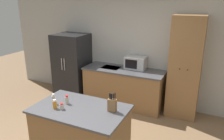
# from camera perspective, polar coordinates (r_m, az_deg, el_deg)

# --- Properties ---
(wall_back) EXTENTS (7.20, 0.06, 2.60)m
(wall_back) POSITION_cam_1_polar(r_m,az_deg,el_deg) (5.37, 5.36, 5.14)
(wall_back) COLOR #B2B2AD
(wall_back) RESTS_ON ground_plane
(refrigerator) EXTENTS (0.82, 0.75, 1.65)m
(refrigerator) POSITION_cam_1_polar(r_m,az_deg,el_deg) (5.84, -10.35, 1.18)
(refrigerator) COLOR black
(refrigerator) RESTS_ON ground_plane
(back_counter) EXTENTS (1.93, 0.71, 0.91)m
(back_counter) POSITION_cam_1_polar(r_m,az_deg,el_deg) (5.32, 3.03, -4.45)
(back_counter) COLOR olive
(back_counter) RESTS_ON ground_plane
(pantry_cabinet) EXTENTS (0.64, 0.53, 2.19)m
(pantry_cabinet) POSITION_cam_1_polar(r_m,az_deg,el_deg) (4.88, 18.55, 0.49)
(pantry_cabinet) COLOR olive
(pantry_cabinet) RESTS_ON ground_plane
(kitchen_island) EXTENTS (1.45, 0.90, 0.89)m
(kitchen_island) POSITION_cam_1_polar(r_m,az_deg,el_deg) (3.67, -8.07, -15.87)
(kitchen_island) COLOR olive
(kitchen_island) RESTS_ON ground_plane
(microwave) EXTENTS (0.48, 0.33, 0.30)m
(microwave) POSITION_cam_1_polar(r_m,az_deg,el_deg) (5.18, 6.20, 1.92)
(microwave) COLOR #B2B5B7
(microwave) RESTS_ON back_counter
(knife_block) EXTENTS (0.13, 0.07, 0.30)m
(knife_block) POSITION_cam_1_polar(r_m,az_deg,el_deg) (3.27, 0.05, -9.05)
(knife_block) COLOR olive
(knife_block) RESTS_ON kitchen_island
(spice_bottle_tall_dark) EXTENTS (0.06, 0.06, 0.14)m
(spice_bottle_tall_dark) POSITION_cam_1_polar(r_m,az_deg,el_deg) (3.49, -14.72, -8.65)
(spice_bottle_tall_dark) COLOR orange
(spice_bottle_tall_dark) RESTS_ON kitchen_island
(spice_bottle_short_red) EXTENTS (0.06, 0.06, 0.10)m
(spice_bottle_short_red) POSITION_cam_1_polar(r_m,az_deg,el_deg) (3.44, -12.97, -9.25)
(spice_bottle_short_red) COLOR beige
(spice_bottle_short_red) RESTS_ON kitchen_island
(spice_bottle_amber_oil) EXTENTS (0.06, 0.06, 0.14)m
(spice_bottle_amber_oil) POSITION_cam_1_polar(r_m,az_deg,el_deg) (3.59, -11.70, -7.61)
(spice_bottle_amber_oil) COLOR beige
(spice_bottle_amber_oil) RESTS_ON kitchen_island
(spice_bottle_green_herb) EXTENTS (0.05, 0.05, 0.17)m
(spice_bottle_green_herb) POSITION_cam_1_polar(r_m,az_deg,el_deg) (3.64, -15.00, -7.33)
(spice_bottle_green_herb) COLOR beige
(spice_bottle_green_herb) RESTS_ON kitchen_island
(fire_extinguisher) EXTENTS (0.12, 0.12, 0.50)m
(fire_extinguisher) POSITION_cam_1_polar(r_m,az_deg,el_deg) (6.43, -14.22, -3.22)
(fire_extinguisher) COLOR red
(fire_extinguisher) RESTS_ON ground_plane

